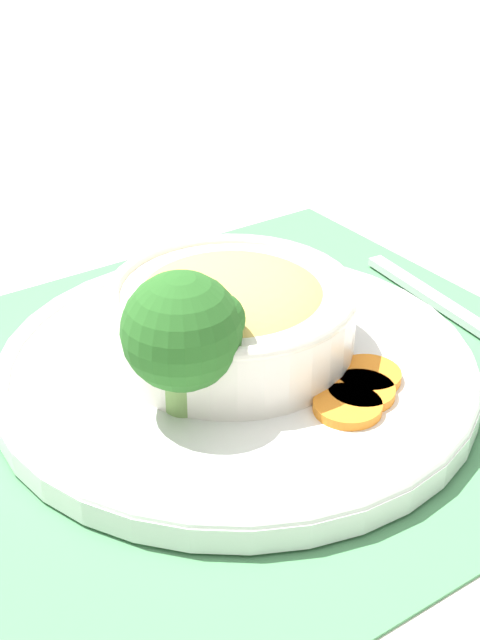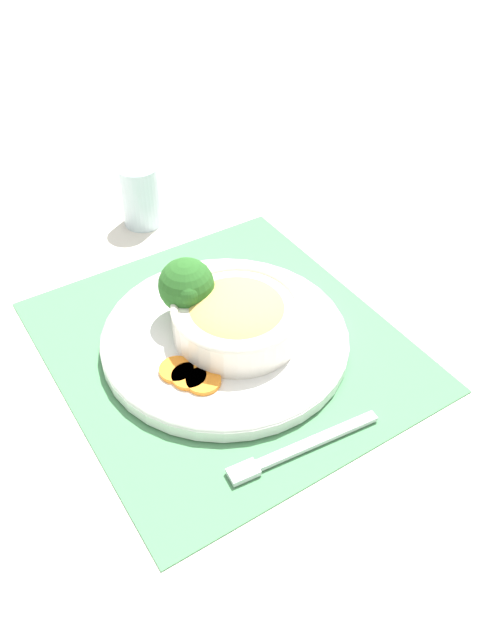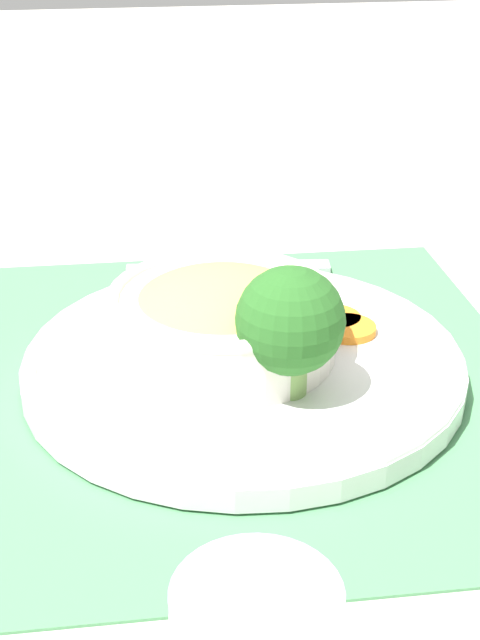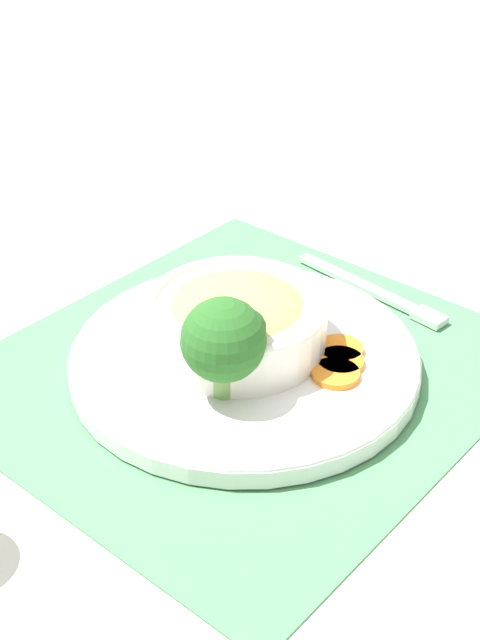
% 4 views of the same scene
% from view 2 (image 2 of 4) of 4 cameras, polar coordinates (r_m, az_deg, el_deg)
% --- Properties ---
extents(ground_plane, '(4.00, 4.00, 0.00)m').
position_cam_2_polar(ground_plane, '(0.80, -1.37, -2.34)').
color(ground_plane, beige).
extents(placemat, '(0.46, 0.43, 0.00)m').
position_cam_2_polar(placemat, '(0.80, -1.37, -2.24)').
color(placemat, '#4C8C59').
rests_on(placemat, ground_plane).
extents(plate, '(0.31, 0.31, 0.02)m').
position_cam_2_polar(plate, '(0.79, -1.39, -1.55)').
color(plate, white).
rests_on(plate, placemat).
extents(bowl, '(0.16, 0.16, 0.06)m').
position_cam_2_polar(bowl, '(0.77, -0.30, 0.37)').
color(bowl, silver).
rests_on(bowl, plate).
extents(broccoli_floret, '(0.07, 0.07, 0.09)m').
position_cam_2_polar(broccoli_floret, '(0.78, -4.92, 3.09)').
color(broccoli_floret, '#759E51').
rests_on(broccoli_floret, plate).
extents(carrot_slice_near, '(0.04, 0.04, 0.01)m').
position_cam_2_polar(carrot_slice_near, '(0.74, -5.82, -4.55)').
color(carrot_slice_near, orange).
rests_on(carrot_slice_near, plate).
extents(carrot_slice_middle, '(0.04, 0.04, 0.01)m').
position_cam_2_polar(carrot_slice_middle, '(0.73, -4.69, -5.17)').
color(carrot_slice_middle, orange).
rests_on(carrot_slice_middle, plate).
extents(carrot_slice_far, '(0.04, 0.04, 0.01)m').
position_cam_2_polar(carrot_slice_far, '(0.73, -3.36, -5.58)').
color(carrot_slice_far, orange).
rests_on(carrot_slice_far, plate).
extents(water_glass, '(0.06, 0.06, 0.10)m').
position_cam_2_polar(water_glass, '(1.01, -9.03, 10.92)').
color(water_glass, silver).
rests_on(water_glass, ground_plane).
extents(fork, '(0.04, 0.18, 0.01)m').
position_cam_2_polar(fork, '(0.68, 4.61, -11.94)').
color(fork, silver).
rests_on(fork, placemat).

